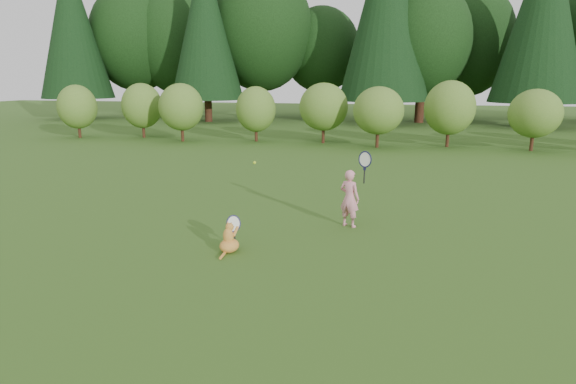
% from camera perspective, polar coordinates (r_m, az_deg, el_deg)
% --- Properties ---
extents(ground, '(100.00, 100.00, 0.00)m').
position_cam_1_polar(ground, '(8.87, -2.47, -5.49)').
color(ground, '#2A5618').
rests_on(ground, ground).
extents(shrub_row, '(28.00, 3.00, 2.80)m').
position_cam_1_polar(shrub_row, '(21.26, 7.21, 9.22)').
color(shrub_row, '#487624').
rests_on(shrub_row, ground).
extents(woodland_backdrop, '(48.00, 10.00, 15.00)m').
position_cam_1_polar(woodland_backdrop, '(31.51, 9.72, 21.53)').
color(woodland_backdrop, black).
rests_on(woodland_backdrop, ground).
extents(child, '(0.66, 0.42, 1.71)m').
position_cam_1_polar(child, '(9.48, 7.36, -0.60)').
color(child, pink).
rests_on(child, ground).
extents(cat, '(0.49, 0.76, 0.71)m').
position_cam_1_polar(cat, '(8.18, -6.98, -5.23)').
color(cat, orange).
rests_on(cat, ground).
extents(tennis_ball, '(0.06, 0.06, 0.06)m').
position_cam_1_polar(tennis_ball, '(9.58, -3.99, 3.49)').
color(tennis_ball, '#C1D218').
rests_on(tennis_ball, ground).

